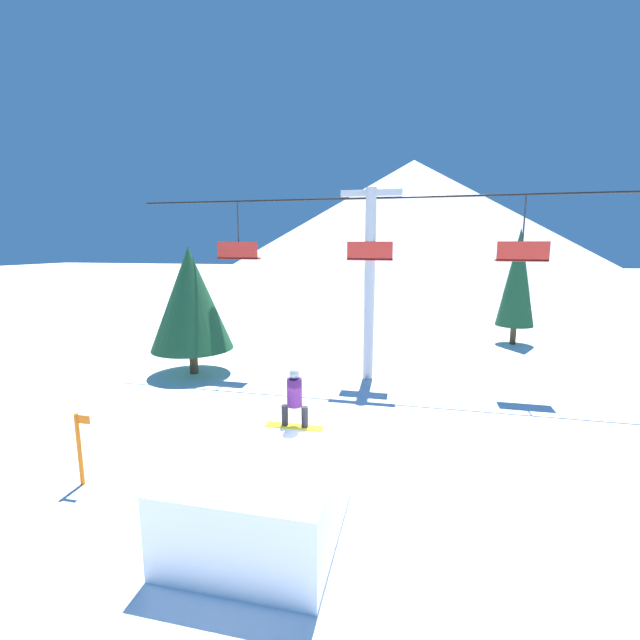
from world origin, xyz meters
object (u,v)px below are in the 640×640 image
(snow_ramp, at_px, (265,490))
(pine_tree_near, at_px, (190,299))
(snowboarder, at_px, (294,398))
(trail_marker, at_px, (80,447))

(snow_ramp, distance_m, pine_tree_near, 11.54)
(snowboarder, xyz_separation_m, pine_tree_near, (-6.86, 7.80, 1.05))
(snow_ramp, height_order, trail_marker, trail_marker)
(snowboarder, distance_m, pine_tree_near, 10.44)
(snow_ramp, bearing_deg, trail_marker, 174.14)
(snowboarder, bearing_deg, snow_ramp, -100.01)
(snow_ramp, bearing_deg, pine_tree_near, 126.06)
(snowboarder, distance_m, trail_marker, 5.17)
(snow_ramp, distance_m, snowboarder, 1.97)
(snow_ramp, distance_m, trail_marker, 4.73)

